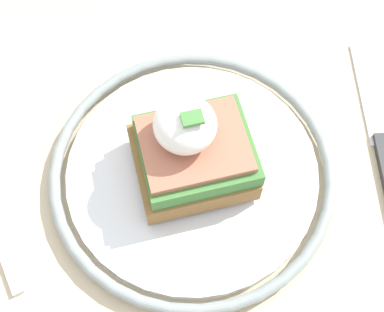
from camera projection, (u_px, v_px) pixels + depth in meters
dining_table at (179, 222)px, 0.57m from camera, size 1.07×0.76×0.72m
plate at (192, 170)px, 0.46m from camera, size 0.25×0.25×0.02m
sandwich at (192, 150)px, 0.43m from camera, size 0.10×0.08×0.08m
knife at (381, 145)px, 0.48m from camera, size 0.06×0.19×0.01m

